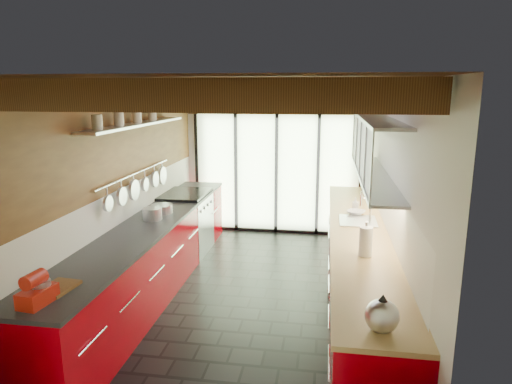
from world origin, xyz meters
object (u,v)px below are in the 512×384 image
at_px(paper_towel, 366,242).
at_px(stand_mixer, 38,291).
at_px(kettle, 382,314).
at_px(bowl, 356,213).
at_px(soap_bottle, 355,204).

bearing_deg(paper_towel, stand_mixer, -150.73).
bearing_deg(stand_mixer, kettle, -0.16).
distance_m(kettle, paper_towel, 1.43).
height_order(paper_towel, bowl, paper_towel).
bearing_deg(soap_bottle, stand_mixer, -128.81).
relative_size(stand_mixer, soap_bottle, 1.71).
xyz_separation_m(soap_bottle, bowl, (0.00, -0.20, -0.06)).
height_order(stand_mixer, kettle, kettle).
distance_m(kettle, soap_bottle, 3.17).
bearing_deg(paper_towel, bowl, 90.00).
distance_m(stand_mixer, kettle, 2.54).
relative_size(paper_towel, soap_bottle, 1.94).
xyz_separation_m(paper_towel, bowl, (0.00, 1.54, -0.12)).
relative_size(kettle, paper_towel, 0.91).
xyz_separation_m(kettle, soap_bottle, (-0.00, 3.17, -0.03)).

